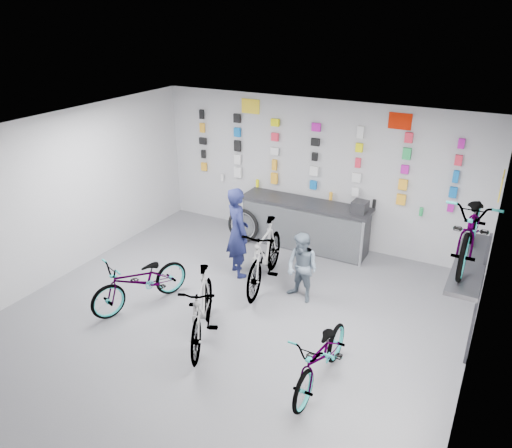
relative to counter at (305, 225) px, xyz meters
The scene contains 20 objects.
floor 3.57m from the counter, 90.00° to the right, with size 8.00×8.00×0.00m, color #57585D.
ceiling 4.34m from the counter, 90.00° to the right, with size 8.00×8.00×0.00m, color white.
wall_back 1.11m from the counter, 90.00° to the left, with size 7.00×7.00×0.00m, color silver.
wall_left 5.08m from the counter, 134.67° to the right, with size 8.00×8.00×0.00m, color silver.
wall_right 5.08m from the counter, 45.33° to the right, with size 8.00×8.00×0.00m, color silver.
counter is the anchor object (origin of this frame).
merch_wall 1.35m from the counter, 96.17° to the left, with size 5.55×0.08×1.56m.
wall_bracket 4.18m from the counter, 35.12° to the right, with size 0.39×1.90×2.00m.
sign_left 2.73m from the counter, 163.67° to the left, with size 0.42×0.02×0.30m, color yellow.
sign_right 2.78m from the counter, 15.36° to the left, with size 0.42×0.02×0.30m, color #C21902.
sign_side 4.72m from the counter, 33.92° to the right, with size 0.02×0.40×0.30m, color yellow.
bike_left 3.67m from the counter, 114.59° to the right, with size 0.61×1.76×0.92m, color gray.
bike_center 3.64m from the counter, 91.74° to the right, with size 0.51×1.80×1.08m, color gray.
bike_right 4.14m from the counter, 63.86° to the right, with size 0.58×1.68×0.88m, color gray.
bike_service 1.76m from the counter, 90.84° to the right, with size 0.56×1.97×1.18m, color gray.
bike_wall 4.30m from the counter, 35.76° to the right, with size 0.63×1.80×0.95m, color gray.
clerk 1.80m from the counter, 111.48° to the right, with size 0.62×0.41×1.71m, color #161B45.
customer 2.07m from the counter, 68.37° to the right, with size 0.60×0.46×1.23m, color slate.
spare_wheel 1.31m from the counter, 163.49° to the right, with size 0.73×0.17×0.73m.
register 1.28m from the counter, ahead, with size 0.28×0.30×0.22m, color black.
Camera 1 is at (3.54, -5.23, 4.65)m, focal length 35.00 mm.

